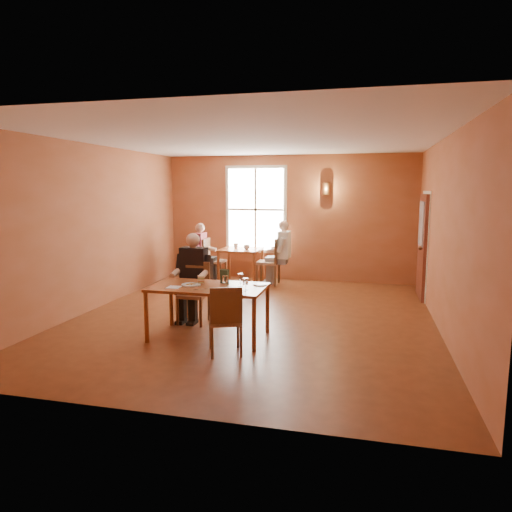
% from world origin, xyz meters
% --- Properties ---
extents(ground, '(6.00, 7.00, 0.01)m').
position_xyz_m(ground, '(0.00, 0.00, 0.00)').
color(ground, brown).
rests_on(ground, ground).
extents(wall_back, '(6.00, 0.04, 3.00)m').
position_xyz_m(wall_back, '(0.00, 3.50, 1.50)').
color(wall_back, brown).
rests_on(wall_back, ground).
extents(wall_front, '(6.00, 0.04, 3.00)m').
position_xyz_m(wall_front, '(0.00, -3.50, 1.50)').
color(wall_front, brown).
rests_on(wall_front, ground).
extents(wall_left, '(0.04, 7.00, 3.00)m').
position_xyz_m(wall_left, '(-3.00, 0.00, 1.50)').
color(wall_left, brown).
rests_on(wall_left, ground).
extents(wall_right, '(0.04, 7.00, 3.00)m').
position_xyz_m(wall_right, '(3.00, 0.00, 1.50)').
color(wall_right, brown).
rests_on(wall_right, ground).
extents(ceiling, '(6.00, 7.00, 0.04)m').
position_xyz_m(ceiling, '(0.00, 0.00, 3.00)').
color(ceiling, white).
rests_on(ceiling, wall_back).
extents(window, '(1.36, 0.10, 1.96)m').
position_xyz_m(window, '(-0.80, 3.45, 1.70)').
color(window, white).
rests_on(window, wall_back).
extents(door, '(0.12, 1.04, 2.10)m').
position_xyz_m(door, '(2.94, 2.30, 1.05)').
color(door, maroon).
rests_on(door, ground).
extents(wall_sconce, '(0.16, 0.16, 0.28)m').
position_xyz_m(wall_sconce, '(0.90, 3.40, 2.20)').
color(wall_sconce, brown).
rests_on(wall_sconce, wall_back).
extents(main_table, '(1.67, 0.94, 0.78)m').
position_xyz_m(main_table, '(-0.39, -1.16, 0.39)').
color(main_table, brown).
rests_on(main_table, ground).
extents(chair_diner_main, '(0.44, 0.44, 1.00)m').
position_xyz_m(chair_diner_main, '(-0.89, -0.51, 0.50)').
color(chair_diner_main, brown).
rests_on(chair_diner_main, ground).
extents(diner_main, '(0.57, 0.57, 1.42)m').
position_xyz_m(diner_main, '(-0.89, -0.54, 0.71)').
color(diner_main, '#2E2118').
rests_on(diner_main, ground).
extents(chair_empty, '(0.55, 0.55, 0.95)m').
position_xyz_m(chair_empty, '(0.05, -1.73, 0.47)').
color(chair_empty, '#462917').
rests_on(chair_empty, ground).
extents(plate_food, '(0.30, 0.30, 0.04)m').
position_xyz_m(plate_food, '(-0.66, -1.18, 0.80)').
color(plate_food, silver).
rests_on(plate_food, main_table).
extents(sandwich, '(0.12, 0.12, 0.11)m').
position_xyz_m(sandwich, '(-0.54, -1.06, 0.84)').
color(sandwich, tan).
rests_on(sandwich, main_table).
extents(goblet_a, '(0.09, 0.09, 0.20)m').
position_xyz_m(goblet_a, '(0.07, -1.04, 0.88)').
color(goblet_a, silver).
rests_on(goblet_a, main_table).
extents(goblet_b, '(0.08, 0.08, 0.19)m').
position_xyz_m(goblet_b, '(0.22, -1.32, 0.88)').
color(goblet_b, white).
rests_on(goblet_b, main_table).
extents(goblet_c, '(0.09, 0.09, 0.21)m').
position_xyz_m(goblet_c, '(-0.08, -1.31, 0.89)').
color(goblet_c, white).
rests_on(goblet_c, main_table).
extents(menu_stand, '(0.14, 0.09, 0.22)m').
position_xyz_m(menu_stand, '(-0.21, -0.94, 0.89)').
color(menu_stand, '#29442F').
rests_on(menu_stand, main_table).
extents(knife, '(0.19, 0.11, 0.00)m').
position_xyz_m(knife, '(-0.42, -1.40, 0.79)').
color(knife, silver).
rests_on(knife, main_table).
extents(napkin, '(0.19, 0.19, 0.01)m').
position_xyz_m(napkin, '(-0.85, -1.37, 0.79)').
color(napkin, white).
rests_on(napkin, main_table).
extents(side_plate, '(0.22, 0.22, 0.02)m').
position_xyz_m(side_plate, '(0.33, -0.90, 0.79)').
color(side_plate, white).
rests_on(side_plate, main_table).
extents(second_table, '(0.92, 0.92, 0.81)m').
position_xyz_m(second_table, '(-1.00, 2.80, 0.41)').
color(second_table, brown).
rests_on(second_table, ground).
extents(chair_diner_white, '(0.48, 0.48, 1.08)m').
position_xyz_m(chair_diner_white, '(-0.35, 2.80, 0.54)').
color(chair_diner_white, '#4B2A18').
rests_on(chair_diner_white, ground).
extents(diner_white, '(0.57, 0.57, 1.43)m').
position_xyz_m(diner_white, '(-0.32, 2.80, 0.72)').
color(diner_white, silver).
rests_on(diner_white, ground).
extents(chair_diner_maroon, '(0.46, 0.46, 1.03)m').
position_xyz_m(chair_diner_maroon, '(-1.65, 2.80, 0.52)').
color(chair_diner_maroon, '#3F2211').
rests_on(chair_diner_maroon, ground).
extents(diner_maroon, '(0.54, 0.54, 1.36)m').
position_xyz_m(diner_maroon, '(-1.68, 2.80, 0.68)').
color(diner_maroon, '#53101C').
rests_on(diner_maroon, ground).
extents(cup_a, '(0.15, 0.15, 0.11)m').
position_xyz_m(cup_a, '(-0.84, 2.72, 0.87)').
color(cup_a, white).
rests_on(cup_a, second_table).
extents(cup_b, '(0.15, 0.15, 0.11)m').
position_xyz_m(cup_b, '(-1.15, 2.92, 0.87)').
color(cup_b, silver).
rests_on(cup_b, second_table).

